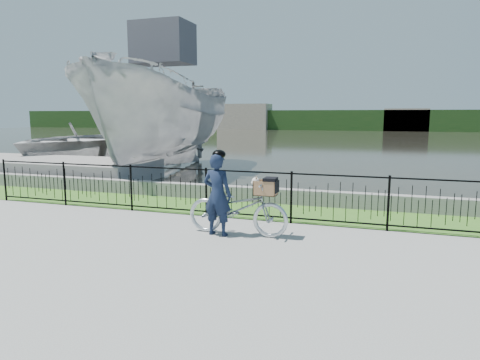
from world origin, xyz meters
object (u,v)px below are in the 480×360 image
(dock, at_px, (29,167))
(cyclist, at_px, (217,193))
(bicycle_rig, at_px, (238,208))
(boat_far, at_px, (92,142))
(boat_near, at_px, (165,119))

(dock, height_order, cyclist, cyclist)
(dock, distance_m, bicycle_rig, 11.39)
(dock, height_order, boat_far, boat_far)
(bicycle_rig, xyz_separation_m, cyclist, (-0.37, -0.16, 0.29))
(dock, xyz_separation_m, boat_far, (-0.98, 5.11, 0.64))
(cyclist, bearing_deg, boat_near, 123.90)
(boat_far, bearing_deg, dock, -79.16)
(dock, xyz_separation_m, cyclist, (9.81, -5.26, 0.49))
(bicycle_rig, height_order, boat_far, boat_far)
(dock, relative_size, boat_near, 0.91)
(cyclist, relative_size, boat_near, 0.15)
(dock, bearing_deg, boat_far, 100.84)
(dock, distance_m, cyclist, 11.14)
(cyclist, distance_m, boat_far, 14.96)
(dock, height_order, boat_near, boat_near)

